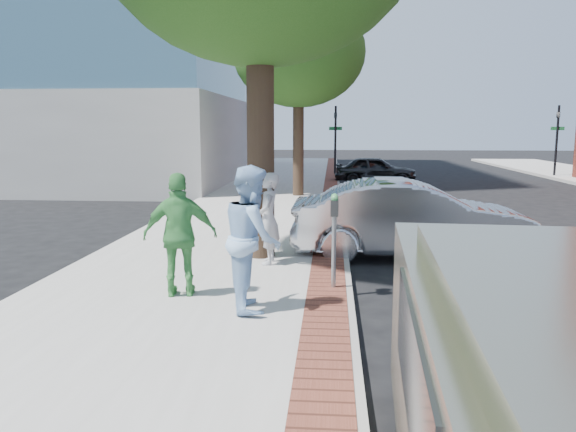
# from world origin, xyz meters

# --- Properties ---
(ground) EXTENTS (120.00, 120.00, 0.00)m
(ground) POSITION_xyz_m (0.00, 0.00, 0.00)
(ground) COLOR black
(ground) RESTS_ON ground
(sidewalk) EXTENTS (5.00, 60.00, 0.15)m
(sidewalk) POSITION_xyz_m (-1.50, 8.00, 0.07)
(sidewalk) COLOR #9E9991
(sidewalk) RESTS_ON ground
(brick_strip) EXTENTS (0.60, 60.00, 0.01)m
(brick_strip) POSITION_xyz_m (0.70, 8.00, 0.15)
(brick_strip) COLOR brown
(brick_strip) RESTS_ON sidewalk
(curb) EXTENTS (0.10, 60.00, 0.15)m
(curb) POSITION_xyz_m (1.05, 8.00, 0.07)
(curb) COLOR gray
(curb) RESTS_ON ground
(office_base) EXTENTS (18.20, 22.20, 4.00)m
(office_base) POSITION_xyz_m (-13.00, 22.00, 2.00)
(office_base) COLOR gray
(office_base) RESTS_ON ground
(signal_near) EXTENTS (0.70, 0.15, 3.80)m
(signal_near) POSITION_xyz_m (0.90, 22.00, 2.25)
(signal_near) COLOR black
(signal_near) RESTS_ON ground
(signal_far) EXTENTS (0.70, 0.15, 3.80)m
(signal_far) POSITION_xyz_m (12.50, 22.00, 2.25)
(signal_far) COLOR black
(signal_far) RESTS_ON ground
(tree_far) EXTENTS (4.80, 4.80, 7.14)m
(tree_far) POSITION_xyz_m (-0.50, 12.00, 5.30)
(tree_far) COLOR black
(tree_far) RESTS_ON sidewalk
(parking_meter) EXTENTS (0.12, 0.32, 1.47)m
(parking_meter) POSITION_xyz_m (0.80, -0.20, 1.21)
(parking_meter) COLOR gray
(parking_meter) RESTS_ON sidewalk
(person_gray) EXTENTS (0.42, 0.62, 1.68)m
(person_gray) POSITION_xyz_m (-0.39, 1.30, 0.99)
(person_gray) COLOR #A8A8AD
(person_gray) RESTS_ON sidewalk
(person_officer) EXTENTS (0.95, 1.11, 1.99)m
(person_officer) POSITION_xyz_m (-0.31, -1.30, 1.14)
(person_officer) COLOR #98C2EC
(person_officer) RESTS_ON sidewalk
(person_green) EXTENTS (1.14, 0.63, 1.83)m
(person_green) POSITION_xyz_m (-1.46, -0.78, 1.07)
(person_green) COLOR #449549
(person_green) RESTS_ON sidewalk
(sedan_silver) EXTENTS (4.82, 1.70, 1.59)m
(sedan_silver) POSITION_xyz_m (2.37, 2.63, 0.79)
(sedan_silver) COLOR #B0B1B7
(sedan_silver) RESTS_ON ground
(bg_car) EXTENTS (3.93, 1.79, 1.31)m
(bg_car) POSITION_xyz_m (2.81, 18.28, 0.65)
(bg_car) COLOR black
(bg_car) RESTS_ON ground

